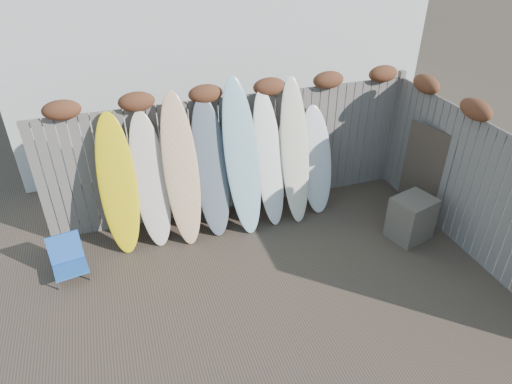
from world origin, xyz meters
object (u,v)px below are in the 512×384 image
object	(u,v)px
wooden_crate	(411,218)
beach_chair	(68,258)
lattice_panel	(430,175)
surfboard_0	(118,185)

from	to	relation	value
wooden_crate	beach_chair	bearing A→B (deg)	171.30
beach_chair	lattice_panel	size ratio (longest dim) A/B	0.39
beach_chair	surfboard_0	world-z (taller)	surfboard_0
beach_chair	surfboard_0	bearing A→B (deg)	31.63
lattice_panel	surfboard_0	size ratio (longest dim) A/B	0.73
beach_chair	lattice_panel	distance (m)	5.66
wooden_crate	surfboard_0	size ratio (longest dim) A/B	0.33
beach_chair	surfboard_0	size ratio (longest dim) A/B	0.28
beach_chair	wooden_crate	bearing A→B (deg)	-8.70
wooden_crate	lattice_panel	world-z (taller)	lattice_panel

